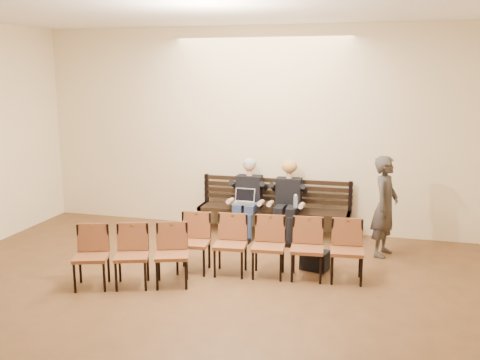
% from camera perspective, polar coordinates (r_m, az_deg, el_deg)
% --- Properties ---
extents(room_walls, '(8.02, 10.01, 3.51)m').
position_cam_1_polar(room_walls, '(5.18, -8.02, 9.22)').
color(room_walls, beige).
rests_on(room_walls, ground).
extents(bench, '(2.60, 0.90, 0.45)m').
position_cam_1_polar(bench, '(9.15, 3.57, -4.44)').
color(bench, black).
rests_on(bench, ground).
extents(seated_man, '(0.53, 0.73, 1.27)m').
position_cam_1_polar(seated_man, '(9.03, 0.84, -1.96)').
color(seated_man, black).
rests_on(seated_man, ground).
extents(seated_woman, '(0.52, 0.72, 1.21)m').
position_cam_1_polar(seated_woman, '(8.90, 5.10, -2.42)').
color(seated_woman, black).
rests_on(seated_woman, ground).
extents(laptop, '(0.37, 0.31, 0.25)m').
position_cam_1_polar(laptop, '(8.86, 0.31, -2.62)').
color(laptop, '#B6B6BB').
rests_on(laptop, bench).
extents(water_bottle, '(0.08, 0.08, 0.23)m').
position_cam_1_polar(water_bottle, '(8.68, 5.93, -3.06)').
color(water_bottle, silver).
rests_on(water_bottle, bench).
extents(bag, '(0.42, 0.34, 0.27)m').
position_cam_1_polar(bag, '(7.66, 7.99, -8.44)').
color(bag, black).
rests_on(bag, ground).
extents(passerby, '(0.59, 0.73, 1.75)m').
position_cam_1_polar(passerby, '(8.24, 15.25, -1.95)').
color(passerby, '#352F2B').
rests_on(passerby, ground).
extents(chair_row_front, '(2.54, 0.69, 0.82)m').
position_cam_1_polar(chair_row_front, '(7.27, 3.04, -7.18)').
color(chair_row_front, brown).
rests_on(chair_row_front, ground).
extents(chair_row_back, '(1.51, 0.89, 0.81)m').
position_cam_1_polar(chair_row_back, '(7.07, -11.48, -7.99)').
color(chair_row_back, brown).
rests_on(chair_row_back, ground).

